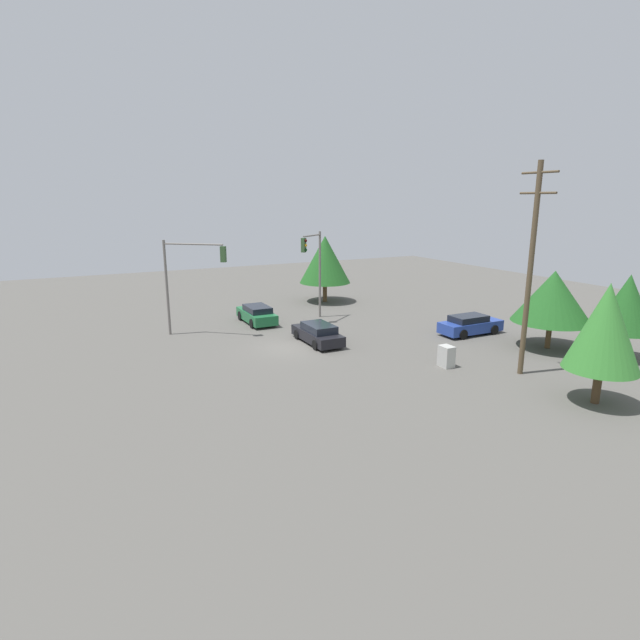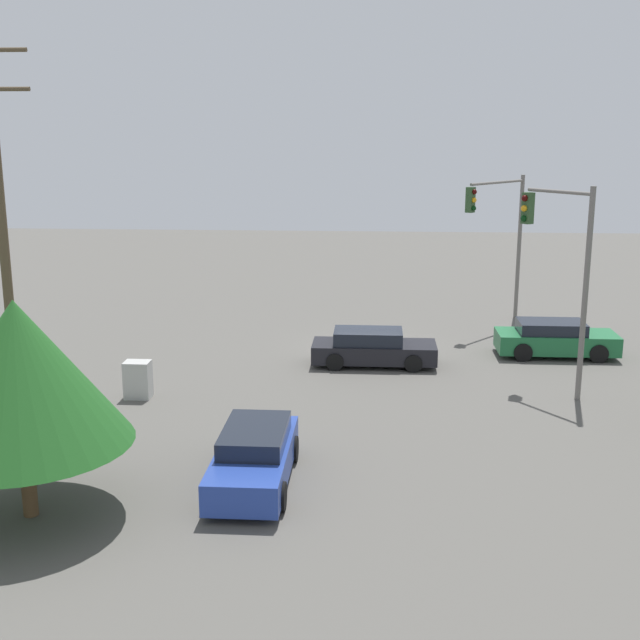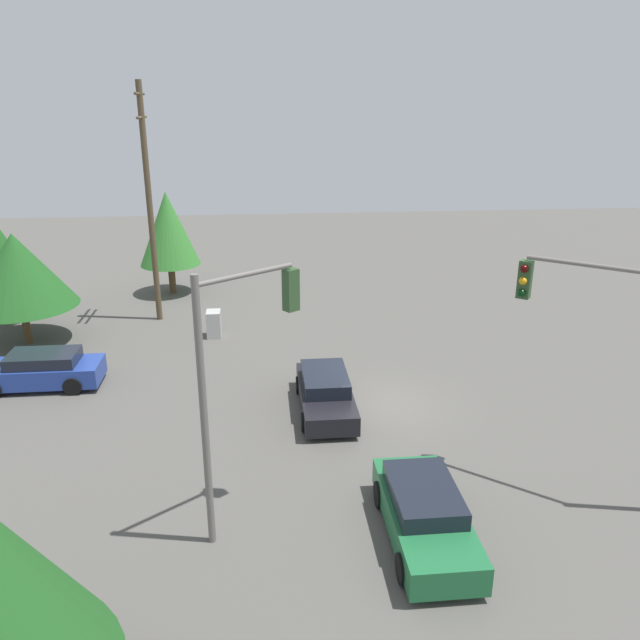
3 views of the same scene
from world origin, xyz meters
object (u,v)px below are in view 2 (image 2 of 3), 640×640
Objects in this scene: traffic_signal_main at (562,255)px; traffic_signal_cross at (501,223)px; sedan_dark at (373,348)px; sedan_green at (555,339)px; sedan_blue at (254,456)px; electrical_cabinet at (138,380)px.

traffic_signal_main is 9.75m from traffic_signal_cross.
sedan_green is at bearing 103.79° from sedan_dark.
sedan_dark is at bearing -76.21° from sedan_green.
sedan_dark is 1.00× the size of sedan_blue.
sedan_dark is (7.06, 1.73, -0.03)m from sedan_green.
sedan_green is 15.89m from electrical_cabinet.
sedan_blue is 7.84m from electrical_cabinet.
traffic_signal_cross is at bearing -115.65° from sedan_blue.
traffic_signal_main is at bearing 65.92° from sedan_dark.
sedan_dark is 9.79m from traffic_signal_cross.
sedan_green is at bearing 54.51° from traffic_signal_cross.
traffic_signal_main is at bearing -173.15° from electrical_cabinet.
traffic_signal_main reaches higher than traffic_signal_cross.
traffic_signal_main reaches higher than sedan_green.
traffic_signal_cross is at bearing -33.28° from traffic_signal_main.
electrical_cabinet is at bearing -52.57° from sedan_blue.
traffic_signal_cross reaches higher than sedan_dark.
electrical_cabinet is (13.71, 1.65, -3.99)m from traffic_signal_main.
sedan_blue reaches higher than electrical_cabinet.
sedan_green is 6.01m from traffic_signal_main.
sedan_green is 7.27m from sedan_dark.
sedan_blue is at bearing 95.17° from traffic_signal_main.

